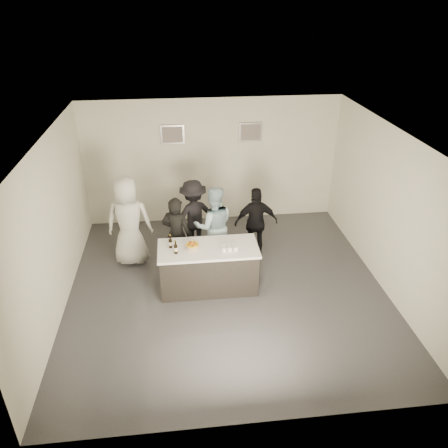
{
  "coord_description": "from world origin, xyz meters",
  "views": [
    {
      "loc": [
        -0.83,
        -6.8,
        5.1
      ],
      "look_at": [
        0.0,
        0.5,
        1.15
      ],
      "focal_mm": 35.0,
      "sensor_mm": 36.0,
      "label": 1
    }
  ],
  "objects_px": {
    "beer_bottle_b": "(176,247)",
    "bar_counter": "(209,268)",
    "beer_bottle_a": "(170,241)",
    "person_main_black": "(177,235)",
    "cake": "(192,247)",
    "person_guest_left": "(129,221)",
    "person_main_blue": "(214,226)",
    "person_guest_right": "(256,222)",
    "person_guest_back": "(194,215)"
  },
  "relations": [
    {
      "from": "beer_bottle_b",
      "to": "bar_counter",
      "type": "bearing_deg",
      "value": 12.64
    },
    {
      "from": "beer_bottle_a",
      "to": "person_main_black",
      "type": "xyz_separation_m",
      "value": [
        0.11,
        0.63,
        -0.22
      ]
    },
    {
      "from": "cake",
      "to": "person_main_black",
      "type": "height_order",
      "value": "person_main_black"
    },
    {
      "from": "person_guest_left",
      "to": "beer_bottle_a",
      "type": "bearing_deg",
      "value": 133.71
    },
    {
      "from": "bar_counter",
      "to": "beer_bottle_a",
      "type": "distance_m",
      "value": 0.9
    },
    {
      "from": "person_main_blue",
      "to": "person_guest_left",
      "type": "height_order",
      "value": "person_guest_left"
    },
    {
      "from": "bar_counter",
      "to": "beer_bottle_a",
      "type": "height_order",
      "value": "beer_bottle_a"
    },
    {
      "from": "beer_bottle_b",
      "to": "person_main_blue",
      "type": "xyz_separation_m",
      "value": [
        0.78,
        1.04,
        -0.18
      ]
    },
    {
      "from": "person_main_black",
      "to": "person_guest_left",
      "type": "height_order",
      "value": "person_guest_left"
    },
    {
      "from": "cake",
      "to": "beer_bottle_b",
      "type": "height_order",
      "value": "beer_bottle_b"
    },
    {
      "from": "person_guest_right",
      "to": "beer_bottle_a",
      "type": "bearing_deg",
      "value": 29.27
    },
    {
      "from": "cake",
      "to": "person_guest_left",
      "type": "height_order",
      "value": "person_guest_left"
    },
    {
      "from": "person_main_black",
      "to": "person_main_blue",
      "type": "relative_size",
      "value": 0.94
    },
    {
      "from": "beer_bottle_a",
      "to": "person_guest_right",
      "type": "bearing_deg",
      "value": 29.54
    },
    {
      "from": "beer_bottle_b",
      "to": "person_guest_back",
      "type": "bearing_deg",
      "value": 76.35
    },
    {
      "from": "cake",
      "to": "person_guest_left",
      "type": "bearing_deg",
      "value": 137.78
    },
    {
      "from": "bar_counter",
      "to": "person_guest_back",
      "type": "relative_size",
      "value": 1.15
    },
    {
      "from": "person_guest_right",
      "to": "person_guest_back",
      "type": "distance_m",
      "value": 1.36
    },
    {
      "from": "beer_bottle_a",
      "to": "beer_bottle_b",
      "type": "bearing_deg",
      "value": -66.23
    },
    {
      "from": "cake",
      "to": "person_main_black",
      "type": "xyz_separation_m",
      "value": [
        -0.28,
        0.72,
        -0.13
      ]
    },
    {
      "from": "person_guest_right",
      "to": "person_guest_back",
      "type": "height_order",
      "value": "person_guest_back"
    },
    {
      "from": "cake",
      "to": "person_guest_left",
      "type": "distance_m",
      "value": 1.66
    },
    {
      "from": "beer_bottle_a",
      "to": "bar_counter",
      "type": "bearing_deg",
      "value": -6.74
    },
    {
      "from": "cake",
      "to": "person_guest_right",
      "type": "distance_m",
      "value": 1.78
    },
    {
      "from": "person_guest_back",
      "to": "person_guest_right",
      "type": "bearing_deg",
      "value": 141.58
    },
    {
      "from": "cake",
      "to": "beer_bottle_a",
      "type": "xyz_separation_m",
      "value": [
        -0.4,
        0.09,
        0.09
      ]
    },
    {
      "from": "person_main_blue",
      "to": "beer_bottle_b",
      "type": "bearing_deg",
      "value": 50.76
    },
    {
      "from": "person_guest_left",
      "to": "person_guest_back",
      "type": "relative_size",
      "value": 1.18
    },
    {
      "from": "beer_bottle_b",
      "to": "person_guest_left",
      "type": "distance_m",
      "value": 1.56
    },
    {
      "from": "cake",
      "to": "beer_bottle_b",
      "type": "bearing_deg",
      "value": -156.98
    },
    {
      "from": "beer_bottle_a",
      "to": "person_guest_back",
      "type": "distance_m",
      "value": 1.53
    },
    {
      "from": "person_main_black",
      "to": "beer_bottle_b",
      "type": "bearing_deg",
      "value": 107.42
    },
    {
      "from": "bar_counter",
      "to": "person_guest_right",
      "type": "distance_m",
      "value": 1.59
    },
    {
      "from": "person_main_blue",
      "to": "person_guest_right",
      "type": "bearing_deg",
      "value": -170.53
    },
    {
      "from": "cake",
      "to": "person_guest_right",
      "type": "bearing_deg",
      "value": 38.3
    },
    {
      "from": "beer_bottle_a",
      "to": "person_guest_back",
      "type": "bearing_deg",
      "value": 70.95
    },
    {
      "from": "person_main_black",
      "to": "person_guest_back",
      "type": "xyz_separation_m",
      "value": [
        0.38,
        0.8,
        0.0
      ]
    },
    {
      "from": "person_main_blue",
      "to": "cake",
      "type": "bearing_deg",
      "value": 59.91
    },
    {
      "from": "person_guest_left",
      "to": "person_guest_back",
      "type": "xyz_separation_m",
      "value": [
        1.33,
        0.4,
        -0.14
      ]
    },
    {
      "from": "person_guest_left",
      "to": "person_guest_back",
      "type": "height_order",
      "value": "person_guest_left"
    },
    {
      "from": "bar_counter",
      "to": "person_main_blue",
      "type": "xyz_separation_m",
      "value": [
        0.19,
        0.91,
        0.4
      ]
    },
    {
      "from": "beer_bottle_a",
      "to": "person_guest_left",
      "type": "relative_size",
      "value": 0.14
    },
    {
      "from": "bar_counter",
      "to": "beer_bottle_b",
      "type": "relative_size",
      "value": 7.15
    },
    {
      "from": "bar_counter",
      "to": "person_guest_back",
      "type": "bearing_deg",
      "value": 97.31
    },
    {
      "from": "beer_bottle_a",
      "to": "person_main_black",
      "type": "relative_size",
      "value": 0.16
    },
    {
      "from": "beer_bottle_b",
      "to": "person_guest_back",
      "type": "height_order",
      "value": "person_guest_back"
    },
    {
      "from": "beer_bottle_b",
      "to": "person_guest_right",
      "type": "xyz_separation_m",
      "value": [
        1.7,
        1.23,
        -0.25
      ]
    },
    {
      "from": "bar_counter",
      "to": "person_main_blue",
      "type": "relative_size",
      "value": 1.09
    },
    {
      "from": "person_main_black",
      "to": "person_guest_back",
      "type": "bearing_deg",
      "value": -96.66
    },
    {
      "from": "beer_bottle_b",
      "to": "person_main_black",
      "type": "height_order",
      "value": "person_main_black"
    }
  ]
}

